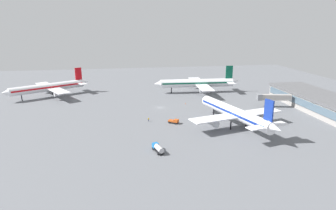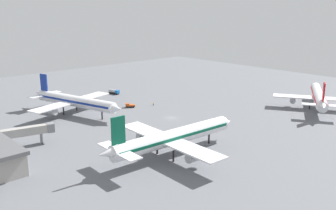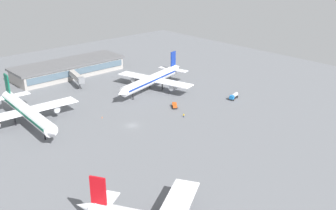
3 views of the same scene
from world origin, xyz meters
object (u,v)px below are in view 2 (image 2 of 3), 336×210
ground_crew_worker (153,104)px  pushback_tractor (130,105)px  airplane_taxiing (172,137)px  fuel_truck (114,91)px  safety_cone_near_gate (152,127)px  airplane_at_gate (319,96)px  airplane_distant (74,101)px

ground_crew_worker → pushback_tractor: bearing=51.7°
airplane_taxiing → ground_crew_worker: airplane_taxiing is taller
fuel_truck → pushback_tractor: bearing=-36.2°
ground_crew_worker → safety_cone_near_gate: (25.68, -22.51, -0.55)m
fuel_truck → safety_cone_near_gate: fuel_truck is taller
fuel_truck → airplane_at_gate: bearing=15.5°
airplane_taxiing → airplane_at_gate: bearing=0.2°
airplane_taxiing → airplane_distant: bearing=91.5°
airplane_taxiing → ground_crew_worker: bearing=57.7°
pushback_tractor → fuel_truck: 30.10m
airplane_distant → fuel_truck: bearing=105.7°
airplane_taxiing → fuel_truck: size_ratio=8.24×
airplane_at_gate → fuel_truck: 102.85m
airplane_at_gate → pushback_tractor: bearing=106.0°
airplane_taxiing → pushback_tractor: bearing=68.3°
pushback_tractor → ground_crew_worker: size_ratio=2.79×
airplane_at_gate → safety_cone_near_gate: size_ratio=75.95×
airplane_at_gate → safety_cone_near_gate: bearing=128.0°
airplane_taxiing → safety_cone_near_gate: 29.77m
airplane_at_gate → ground_crew_worker: bearing=103.1°
airplane_at_gate → ground_crew_worker: airplane_at_gate is taller
airplane_at_gate → airplane_taxiing: bearing=147.0°
airplane_distant → ground_crew_worker: 37.19m
airplane_at_gate → ground_crew_worker: size_ratio=27.29×
airplane_distant → ground_crew_worker: size_ratio=30.80×
fuel_truck → airplane_taxiing: bearing=-38.6°
ground_crew_worker → airplane_taxiing: bearing=130.7°
airplane_at_gate → airplane_distant: airplane_distant is taller
airplane_distant → pushback_tractor: 25.84m
ground_crew_worker → airplane_at_gate: bearing=-150.8°
airplane_at_gate → airplane_distant: 110.74m
airplane_at_gate → airplane_distant: (-67.83, -87.54, 0.18)m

